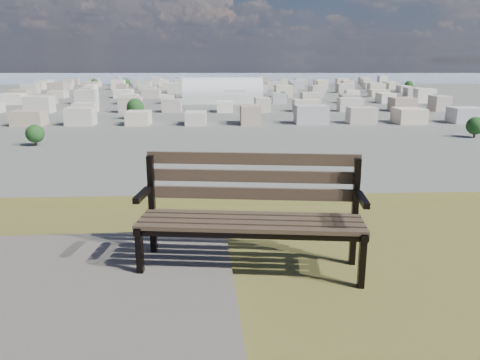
{
  "coord_description": "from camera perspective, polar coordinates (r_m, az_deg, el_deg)",
  "views": [
    {
      "loc": [
        -0.77,
        -1.53,
        26.75
      ],
      "look_at": [
        -0.52,
        4.13,
        25.3
      ],
      "focal_mm": 35.0,
      "sensor_mm": 36.0,
      "label": 1
    }
  ],
  "objects": [
    {
      "name": "park_bench",
      "position": [
        3.96,
        1.38,
        -3.3
      ],
      "size": [
        1.92,
        0.81,
        0.97
      ],
      "rotation": [
        0.0,
        0.0,
        -0.12
      ],
      "color": "#453227",
      "rests_on": "hilltop_mesa"
    },
    {
      "name": "gravel_patch",
      "position": [
        3.35,
        -23.52,
        -17.84
      ],
      "size": [
        2.74,
        3.8,
        0.07
      ],
      "primitive_type": "cube",
      "rotation": [
        0.0,
        0.0,
        0.04
      ],
      "color": "#5E5952",
      "rests_on": "hilltop_mesa"
    },
    {
      "name": "arena",
      "position": [
        305.7,
        -2.12,
        10.31
      ],
      "size": [
        50.43,
        21.36,
        21.28
      ],
      "rotation": [
        0.0,
        0.0,
        -0.0
      ],
      "color": "silver",
      "rests_on": "ground"
    },
    {
      "name": "city_blocks",
      "position": [
        396.65,
        -2.44,
        11.02
      ],
      "size": [
        395.0,
        361.0,
        7.0
      ],
      "color": "beige",
      "rests_on": "ground"
    },
    {
      "name": "city_trees",
      "position": [
        322.3,
        -7.18,
        10.39
      ],
      "size": [
        406.52,
        387.2,
        9.98
      ],
      "color": "#302518",
      "rests_on": "ground"
    },
    {
      "name": "bay_water",
      "position": [
        901.92,
        -2.52,
        12.68
      ],
      "size": [
        2400.0,
        700.0,
        0.12
      ],
      "primitive_type": "cube",
      "color": "#8498A8",
      "rests_on": "ground"
    },
    {
      "name": "far_hills",
      "position": [
        1405.74,
        -5.12,
        14.29
      ],
      "size": [
        2050.0,
        340.0,
        60.0
      ],
      "color": "#8890A9",
      "rests_on": "ground"
    }
  ]
}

